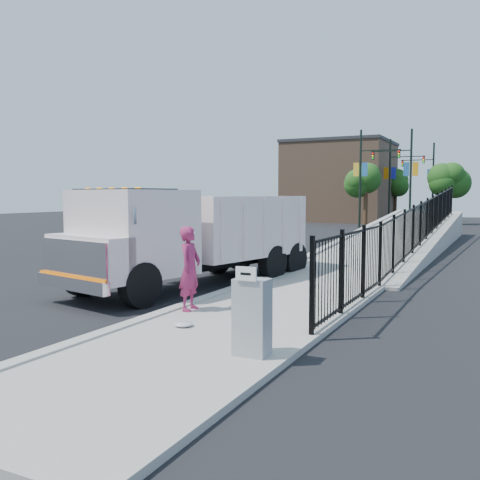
% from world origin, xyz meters
% --- Properties ---
extents(ground, '(120.00, 120.00, 0.00)m').
position_xyz_m(ground, '(0.00, 0.00, 0.00)').
color(ground, black).
rests_on(ground, ground).
extents(sidewalk, '(3.55, 12.00, 0.12)m').
position_xyz_m(sidewalk, '(1.93, -2.00, 0.06)').
color(sidewalk, '#9E998E').
rests_on(sidewalk, ground).
extents(curb, '(0.30, 12.00, 0.16)m').
position_xyz_m(curb, '(0.00, -2.00, 0.08)').
color(curb, '#ADAAA3').
rests_on(curb, ground).
extents(ramp, '(3.95, 24.06, 3.19)m').
position_xyz_m(ramp, '(2.12, 16.00, 0.00)').
color(ramp, '#9E998E').
rests_on(ramp, ground).
extents(iron_fence, '(0.10, 28.00, 1.80)m').
position_xyz_m(iron_fence, '(3.55, 12.00, 0.90)').
color(iron_fence, black).
rests_on(iron_fence, ground).
extents(truck, '(4.48, 8.86, 2.90)m').
position_xyz_m(truck, '(-1.60, 2.07, 1.63)').
color(truck, black).
rests_on(truck, ground).
extents(worker, '(0.52, 0.73, 1.89)m').
position_xyz_m(worker, '(0.40, -1.19, 1.07)').
color(worker, '#932351').
rests_on(worker, sidewalk).
extents(utility_cabinet, '(0.55, 0.40, 1.25)m').
position_xyz_m(utility_cabinet, '(3.10, -3.65, 0.75)').
color(utility_cabinet, gray).
rests_on(utility_cabinet, sidewalk).
extents(arrow_sign, '(0.35, 0.04, 0.22)m').
position_xyz_m(arrow_sign, '(3.10, -3.87, 1.48)').
color(arrow_sign, white).
rests_on(arrow_sign, utility_cabinet).
extents(debris, '(0.38, 0.38, 0.10)m').
position_xyz_m(debris, '(1.09, -2.55, 0.17)').
color(debris, silver).
rests_on(debris, sidewalk).
extents(light_pole_0, '(3.77, 0.22, 8.00)m').
position_xyz_m(light_pole_0, '(-3.70, 32.28, 4.36)').
color(light_pole_0, black).
rests_on(light_pole_0, ground).
extents(light_pole_1, '(3.78, 0.22, 8.00)m').
position_xyz_m(light_pole_1, '(-0.52, 33.41, 4.36)').
color(light_pole_1, black).
rests_on(light_pole_1, ground).
extents(light_pole_2, '(3.78, 0.22, 8.00)m').
position_xyz_m(light_pole_2, '(-2.95, 40.68, 4.36)').
color(light_pole_2, black).
rests_on(light_pole_2, ground).
extents(light_pole_3, '(3.77, 0.22, 8.00)m').
position_xyz_m(light_pole_3, '(-0.29, 46.13, 4.36)').
color(light_pole_3, black).
rests_on(light_pole_3, ground).
extents(tree_0, '(2.63, 2.63, 5.32)m').
position_xyz_m(tree_0, '(-4.16, 34.98, 3.95)').
color(tree_0, '#382314').
rests_on(tree_0, ground).
extents(tree_1, '(2.60, 2.60, 5.30)m').
position_xyz_m(tree_1, '(1.70, 41.32, 3.94)').
color(tree_1, '#382314').
rests_on(tree_1, ground).
extents(tree_2, '(2.62, 2.62, 5.31)m').
position_xyz_m(tree_2, '(-3.87, 47.21, 3.95)').
color(tree_2, '#382314').
rests_on(tree_2, ground).
extents(building, '(10.00, 10.00, 8.00)m').
position_xyz_m(building, '(-9.00, 44.00, 4.00)').
color(building, '#8C664C').
rests_on(building, ground).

